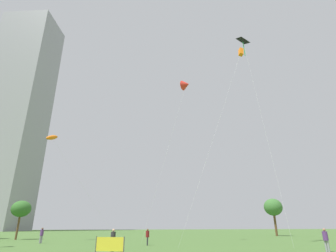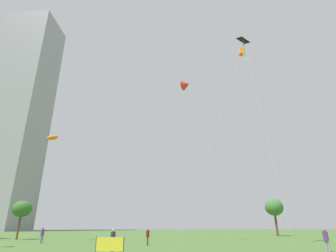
# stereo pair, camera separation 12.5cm
# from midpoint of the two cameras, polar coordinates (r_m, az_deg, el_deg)

# --- Properties ---
(person_standing_0) EXTENTS (0.40, 0.40, 1.81)m
(person_standing_0) POSITION_cam_midpoint_polar(r_m,az_deg,el_deg) (24.37, -11.66, -22.69)
(person_standing_0) COLOR #3F593F
(person_standing_0) RESTS_ON ground
(person_standing_1) EXTENTS (0.39, 0.39, 1.74)m
(person_standing_1) POSITION_cam_midpoint_polar(r_m,az_deg,el_deg) (32.19, -4.28, -22.51)
(person_standing_1) COLOR #2D2D33
(person_standing_1) RESTS_ON ground
(person_standing_2) EXTENTS (0.41, 0.41, 1.83)m
(person_standing_2) POSITION_cam_midpoint_polar(r_m,az_deg,el_deg) (39.01, -25.40, -20.32)
(person_standing_2) COLOR gray
(person_standing_2) RESTS_ON ground
(person_standing_3) EXTENTS (0.41, 0.41, 1.85)m
(person_standing_3) POSITION_cam_midpoint_polar(r_m,az_deg,el_deg) (27.49, 31.01, -20.04)
(person_standing_3) COLOR gray
(person_standing_3) RESTS_ON ground
(kite_flying_0) EXTENTS (12.14, 4.39, 15.85)m
(kite_flying_0) POSITION_cam_midpoint_polar(r_m,az_deg,el_deg) (45.56, -23.56, -2.34)
(kite_flying_0) COLOR silver
(kite_flying_0) RESTS_ON ground
(kite_flying_1) EXTENTS (7.22, 1.97, 23.68)m
(kite_flying_1) POSITION_cam_midpoint_polar(r_m,az_deg,el_deg) (42.21, 3.98, 8.86)
(kite_flying_1) COLOR silver
(kite_flying_1) RESTS_ON ground
(kite_flying_2) EXTENTS (10.46, 1.74, 26.15)m
(kite_flying_2) POSITION_cam_midpoint_polar(r_m,az_deg,el_deg) (40.60, 15.55, 15.03)
(kite_flying_2) COLOR silver
(kite_flying_2) RESTS_ON ground
(kite_flying_3) EXTENTS (2.10, 5.60, 28.82)m
(kite_flying_3) POSITION_cam_midpoint_polar(r_m,az_deg,el_deg) (43.13, 16.10, 16.99)
(kite_flying_3) COLOR silver
(kite_flying_3) RESTS_ON ground
(park_tree_0) EXTENTS (3.87, 3.87, 7.65)m
(park_tree_0) POSITION_cam_midpoint_polar(r_m,az_deg,el_deg) (64.78, 21.95, -15.97)
(park_tree_0) COLOR brown
(park_tree_0) RESTS_ON ground
(park_tree_1) EXTENTS (3.00, 3.00, 5.89)m
(park_tree_1) POSITION_cam_midpoint_polar(r_m,az_deg,el_deg) (50.78, -28.90, -15.41)
(park_tree_1) COLOR brown
(park_tree_1) RESTS_ON ground
(distant_highrise_0) EXTENTS (27.65, 25.29, 102.58)m
(distant_highrise_0) POSITION_cam_midpoint_polar(r_m,az_deg,el_deg) (141.99, -29.66, 2.46)
(distant_highrise_0) COLOR #939399
(distant_highrise_0) RESTS_ON ground
(event_banner) EXTENTS (2.26, 1.00, 1.24)m
(event_banner) POSITION_cam_midpoint_polar(r_m,az_deg,el_deg) (23.70, -12.32, -23.64)
(event_banner) COLOR #4C4C4C
(event_banner) RESTS_ON ground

